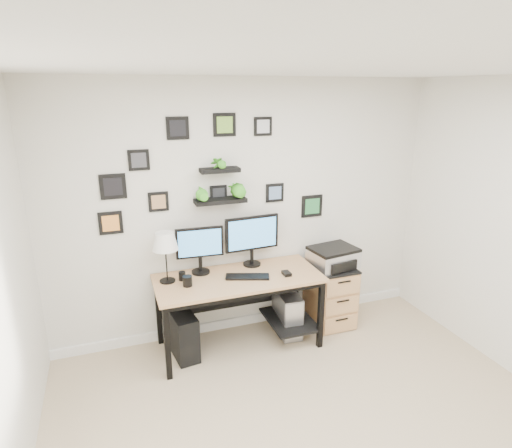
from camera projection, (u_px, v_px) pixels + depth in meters
name	position (u px, v px, depth m)	size (l,w,h in m)	color
room	(248.00, 319.00, 4.72)	(4.00, 4.00, 4.00)	#C2AC8A
desk	(241.00, 286.00, 4.20)	(1.60, 0.70, 0.75)	tan
monitor_left	(200.00, 247.00, 4.13)	(0.46, 0.19, 0.47)	black
monitor_right	(252.00, 237.00, 4.31)	(0.56, 0.19, 0.52)	black
keyboard	(247.00, 277.00, 4.10)	(0.42, 0.13, 0.02)	black
mouse	(287.00, 273.00, 4.16)	(0.07, 0.11, 0.03)	black
table_lamp	(165.00, 242.00, 3.91)	(0.24, 0.24, 0.49)	black
mug	(187.00, 281.00, 3.92)	(0.09, 0.09, 0.10)	black
pen_cup	(182.00, 276.00, 4.04)	(0.07, 0.07, 0.08)	black
pc_tower_black	(183.00, 334.00, 4.13)	(0.20, 0.45, 0.45)	black
pc_tower_grey	(287.00, 312.00, 4.52)	(0.24, 0.48, 0.46)	gray
file_cabinet	(330.00, 294.00, 4.68)	(0.43, 0.53, 0.67)	tan
printer	(333.00, 257.00, 4.53)	(0.52, 0.44, 0.21)	silver
wall_decor	(216.00, 180.00, 4.08)	(2.28, 0.18, 1.11)	black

